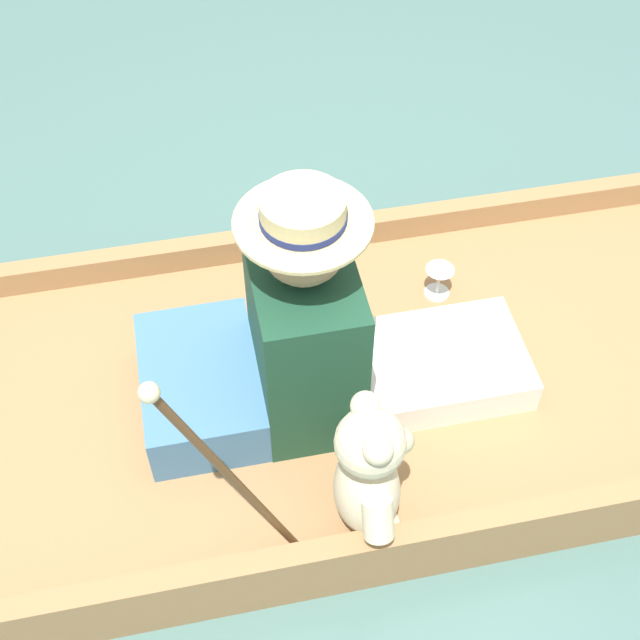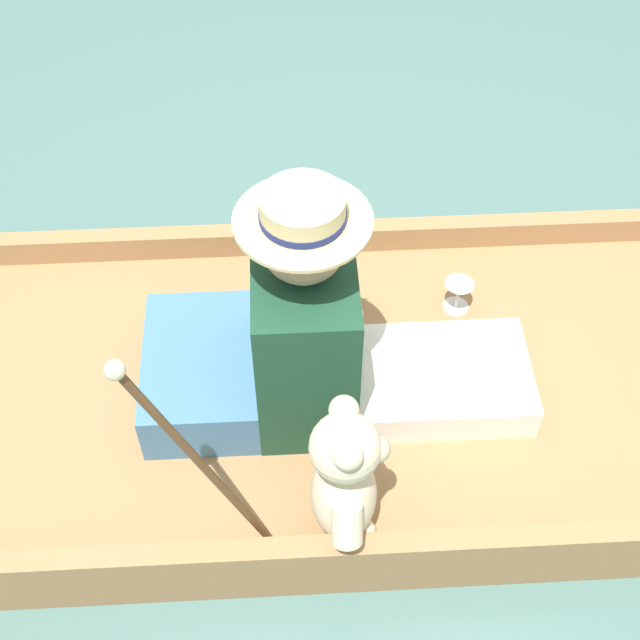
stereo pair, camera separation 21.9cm
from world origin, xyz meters
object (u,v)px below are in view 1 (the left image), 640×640
at_px(teddy_bear, 369,475).
at_px(wine_glass, 439,276).
at_px(walking_cane, 218,464).
at_px(seated_person, 337,332).

height_order(teddy_bear, wine_glass, teddy_bear).
relative_size(wine_glass, walking_cane, 0.14).
height_order(wine_glass, walking_cane, walking_cane).
distance_m(wine_glass, walking_cane, 1.13).
bearing_deg(teddy_bear, wine_glass, 150.65).
relative_size(seated_person, walking_cane, 1.04).
xyz_separation_m(wine_glass, walking_cane, (0.76, -0.76, 0.37)).
xyz_separation_m(seated_person, wine_glass, (-0.32, 0.40, -0.20)).
xyz_separation_m(teddy_bear, walking_cane, (0.04, -0.35, 0.23)).
bearing_deg(walking_cane, wine_glass, 134.91).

